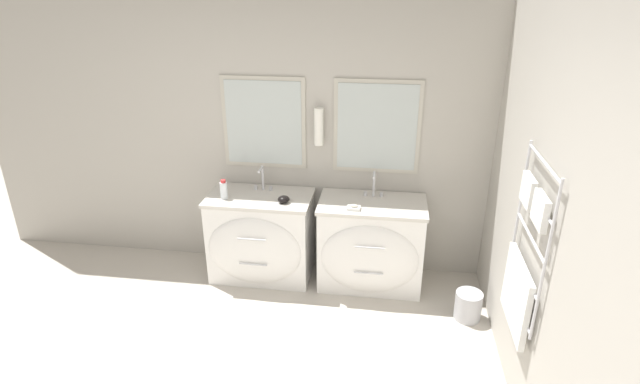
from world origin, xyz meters
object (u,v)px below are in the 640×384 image
vanity_left (261,236)px  vanity_right (371,244)px  waste_bin (468,305)px  toiletry_bottle (224,190)px  amenity_bowl (284,199)px

vanity_left → vanity_right: bearing=0.0°
vanity_left → waste_bin: vanity_left is taller
toiletry_bottle → vanity_left: bearing=10.4°
vanity_left → amenity_bowl: 0.48m
waste_bin → toiletry_bottle: bearing=171.0°
toiletry_bottle → amenity_bowl: (0.53, -0.02, -0.05)m
waste_bin → vanity_left: bearing=168.0°
toiletry_bottle → waste_bin: bearing=-9.0°
vanity_left → vanity_right: size_ratio=1.00×
vanity_left → waste_bin: size_ratio=3.89×
toiletry_bottle → waste_bin: (2.10, -0.33, -0.75)m
toiletry_bottle → amenity_bowl: 0.53m
vanity_right → toiletry_bottle: toiletry_bottle is taller
vanity_right → amenity_bowl: 0.86m
toiletry_bottle → vanity_right: bearing=2.4°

